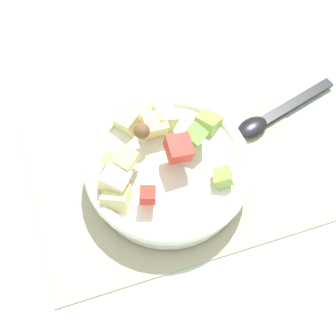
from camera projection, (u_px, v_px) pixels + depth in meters
name	position (u px, v px, depth m)	size (l,w,h in m)	color
ground_plane	(171.00, 173.00, 0.79)	(2.40, 2.40, 0.00)	silver
placemat	(171.00, 173.00, 0.78)	(0.45, 0.32, 0.01)	#BCB299
salad_bowl	(167.00, 168.00, 0.74)	(0.26, 0.26, 0.11)	white
serving_spoon	(271.00, 117.00, 0.83)	(0.21, 0.08, 0.01)	black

